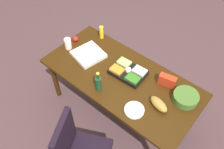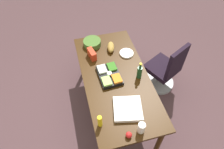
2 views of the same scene
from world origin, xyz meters
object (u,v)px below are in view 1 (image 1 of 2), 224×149
bread_loaf (159,104)px  salad_bowl (186,98)px  veggie_tray (128,72)px  wine_bottle (98,83)px  paper_plate_stack (134,110)px  conference_table (121,81)px  mustard_bottle (101,32)px  chip_bag_red (167,81)px  pizza_box (88,55)px  mayo_jar (68,44)px  apple_red (75,39)px

bread_loaf → salad_bowl: bearing=56.2°
veggie_tray → wine_bottle: size_ratio=1.53×
veggie_tray → paper_plate_stack: 0.54m
conference_table → paper_plate_stack: size_ratio=9.00×
bread_loaf → salad_bowl: (0.18, 0.27, -0.00)m
mustard_bottle → paper_plate_stack: 1.28m
mustard_bottle → veggie_tray: bearing=-22.9°
chip_bag_red → pizza_box: 1.07m
wine_bottle → paper_plate_stack: bearing=3.5°
chip_bag_red → mayo_jar: 1.39m
mustard_bottle → wine_bottle: (0.59, -0.71, 0.01)m
bread_loaf → salad_bowl: 0.33m
veggie_tray → bread_loaf: 0.57m
bread_loaf → wine_bottle: bearing=-159.8°
conference_table → apple_red: 0.91m
chip_bag_red → veggie_tray: 0.48m
mayo_jar → salad_bowl: 1.66m
wine_bottle → paper_plate_stack: size_ratio=1.30×
conference_table → veggie_tray: bearing=66.4°
apple_red → paper_plate_stack: apple_red is taller
bread_loaf → pizza_box: bearing=176.1°
veggie_tray → paper_plate_stack: size_ratio=1.98×
conference_table → salad_bowl: salad_bowl is taller
wine_bottle → salad_bowl: size_ratio=0.99×
chip_bag_red → mustard_bottle: size_ratio=1.05×
mustard_bottle → mayo_jar: bearing=-113.9°
mayo_jar → wine_bottle: 0.83m
veggie_tray → mayo_jar: mayo_jar is taller
apple_red → paper_plate_stack: size_ratio=0.35×
pizza_box → mayo_jar: 0.32m
conference_table → mustard_bottle: size_ratio=10.42×
pizza_box → wine_bottle: (0.48, -0.32, 0.08)m
mustard_bottle → conference_table: bearing=-30.1°
wine_bottle → pizza_box: bearing=145.9°
conference_table → pizza_box: pizza_box is taller
mustard_bottle → bread_loaf: mustard_bottle is taller
veggie_tray → mayo_jar: size_ratio=2.78×
paper_plate_stack → pizza_box: bearing=163.3°
chip_bag_red → pizza_box: chip_bag_red is taller
veggie_tray → apple_red: bearing=179.5°
paper_plate_stack → mustard_bottle: bearing=147.9°
chip_bag_red → paper_plate_stack: bearing=-97.4°
wine_bottle → bread_loaf: wine_bottle is taller
veggie_tray → pizza_box: 0.60m
pizza_box → wine_bottle: size_ratio=1.26×
veggie_tray → salad_bowl: 0.74m
apple_red → wine_bottle: 0.92m
apple_red → mayo_jar: 0.17m
conference_table → paper_plate_stack: (0.42, -0.29, 0.10)m
paper_plate_stack → wine_bottle: bearing=-176.5°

